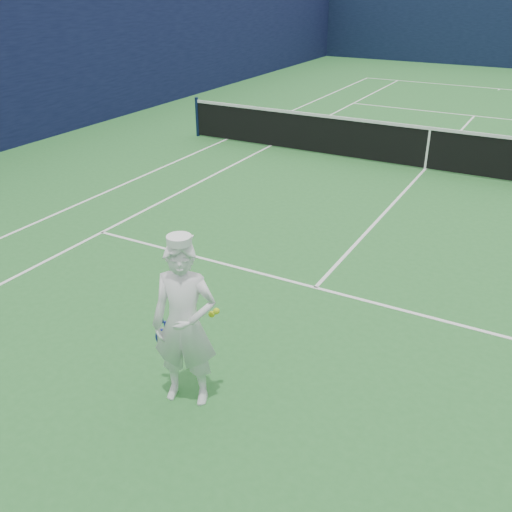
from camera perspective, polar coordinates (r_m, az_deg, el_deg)
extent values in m
plane|color=#2A6E2E|center=(14.07, 16.52, 8.28)|extent=(80.00, 80.00, 0.00)
cube|color=white|center=(25.53, 23.17, 15.12)|extent=(11.03, 0.06, 0.01)
cube|color=white|center=(16.06, -3.08, 11.52)|extent=(0.06, 23.83, 0.01)
cube|color=white|center=(15.40, 1.35, 10.90)|extent=(0.06, 23.77, 0.01)
cube|color=white|center=(20.18, 21.00, 12.95)|extent=(8.23, 0.06, 0.01)
cube|color=white|center=(8.38, 5.95, -3.17)|extent=(8.23, 0.06, 0.01)
cube|color=white|center=(14.06, 16.52, 8.30)|extent=(0.06, 12.80, 0.01)
cube|color=white|center=(25.39, 23.12, 15.07)|extent=(0.06, 0.30, 0.01)
cube|color=#10133B|center=(18.44, -15.96, 18.87)|extent=(0.12, 36.12, 4.00)
cylinder|color=#141E4C|center=(16.42, -5.90, 13.66)|extent=(0.09, 0.09, 1.07)
cube|color=black|center=(13.93, 16.79, 10.23)|extent=(12.79, 0.02, 0.92)
cube|color=white|center=(13.81, 17.04, 12.10)|extent=(12.79, 0.04, 0.07)
cube|color=white|center=(13.94, 16.77, 10.11)|extent=(0.05, 0.03, 0.94)
imported|color=white|center=(5.86, -7.15, -6.83)|extent=(0.78, 0.63, 1.86)
cylinder|color=white|center=(5.41, -7.71, 1.61)|extent=(0.24, 0.24, 0.08)
cube|color=white|center=(5.53, -7.28, 1.89)|extent=(0.20, 0.15, 0.02)
cylinder|color=navy|center=(5.99, -9.51, -5.84)|extent=(0.06, 0.10, 0.22)
cube|color=#1C239A|center=(6.12, -9.06, -7.02)|extent=(0.03, 0.03, 0.14)
torus|color=#1C239A|center=(6.29, -8.89, -8.24)|extent=(0.31, 0.19, 0.29)
cube|color=beige|center=(6.29, -8.89, -8.24)|extent=(0.21, 0.07, 0.30)
sphere|color=#C1D918|center=(5.83, -4.46, -5.82)|extent=(0.07, 0.07, 0.07)
sphere|color=#C1D918|center=(5.82, -3.99, -5.52)|extent=(0.07, 0.07, 0.07)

